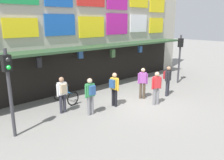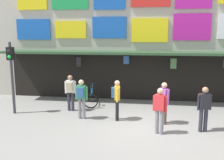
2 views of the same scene
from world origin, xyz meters
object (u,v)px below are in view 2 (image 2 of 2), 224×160
object	(u,v)px
pedestrian_in_purple	(70,90)
pedestrian_in_red	(117,97)
traffic_light_near	(11,66)
pedestrian_in_blue	(164,101)
bicycle_parked	(92,97)
pedestrian_in_black	(204,106)
pedestrian_in_green	(160,108)
pedestrian_in_white	(81,96)

from	to	relation	value
pedestrian_in_purple	pedestrian_in_red	distance (m)	2.46
traffic_light_near	pedestrian_in_blue	distance (m)	6.71
bicycle_parked	pedestrian_in_blue	bearing A→B (deg)	-32.97
bicycle_parked	pedestrian_in_black	distance (m)	5.58
bicycle_parked	pedestrian_in_red	world-z (taller)	pedestrian_in_red
pedestrian_in_green	pedestrian_in_blue	distance (m)	1.08
traffic_light_near	bicycle_parked	distance (m)	4.04
traffic_light_near	pedestrian_in_red	xyz separation A→B (m)	(4.69, -0.26, -1.16)
pedestrian_in_purple	pedestrian_in_blue	size ratio (longest dim) A/B	1.00
pedestrian_in_green	pedestrian_in_blue	xyz separation A→B (m)	(0.21, 1.06, 0.00)
pedestrian_in_white	pedestrian_in_blue	bearing A→B (deg)	-2.23
pedestrian_in_white	pedestrian_in_blue	distance (m)	3.38
pedestrian_in_red	pedestrian_in_green	bearing A→B (deg)	-36.42
bicycle_parked	pedestrian_in_purple	distance (m)	1.43
pedestrian_in_purple	pedestrian_in_red	xyz separation A→B (m)	(2.26, -0.97, 0.00)
pedestrian_in_purple	pedestrian_in_white	bearing A→B (deg)	-52.39
bicycle_parked	pedestrian_in_purple	world-z (taller)	pedestrian_in_purple
pedestrian_in_red	pedestrian_in_blue	bearing A→B (deg)	-5.69
traffic_light_near	pedestrian_in_blue	xyz separation A→B (m)	(6.58, -0.45, -1.19)
bicycle_parked	pedestrian_in_red	distance (m)	2.57
pedestrian_in_green	pedestrian_in_red	world-z (taller)	same
pedestrian_in_blue	pedestrian_in_purple	bearing A→B (deg)	164.48
bicycle_parked	pedestrian_in_white	distance (m)	2.15
traffic_light_near	pedestrian_in_green	distance (m)	6.66
pedestrian_in_purple	pedestrian_in_white	world-z (taller)	same
pedestrian_in_purple	pedestrian_in_black	distance (m)	5.83
pedestrian_in_red	pedestrian_in_white	distance (m)	1.48
pedestrian_in_black	pedestrian_in_white	bearing A→B (deg)	171.06
pedestrian_in_black	pedestrian_in_red	bearing A→B (deg)	166.22
pedestrian_in_purple	pedestrian_in_green	distance (m)	4.53
traffic_light_near	pedestrian_in_purple	world-z (taller)	traffic_light_near
bicycle_parked	pedestrian_in_purple	bearing A→B (deg)	-126.46
traffic_light_near	pedestrian_in_red	distance (m)	4.83
bicycle_parked	pedestrian_in_white	xyz separation A→B (m)	(0.02, -2.07, 0.59)
traffic_light_near	bicycle_parked	world-z (taller)	traffic_light_near
pedestrian_in_green	pedestrian_in_blue	size ratio (longest dim) A/B	1.00
pedestrian_in_green	pedestrian_in_blue	world-z (taller)	same
pedestrian_in_white	pedestrian_in_blue	size ratio (longest dim) A/B	1.00
traffic_light_near	pedestrian_in_red	size ratio (longest dim) A/B	1.90
pedestrian_in_blue	pedestrian_in_green	bearing A→B (deg)	-101.34
pedestrian_in_red	pedestrian_in_black	xyz separation A→B (m)	(3.29, -0.81, 0.00)
traffic_light_near	pedestrian_in_blue	size ratio (longest dim) A/B	1.90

